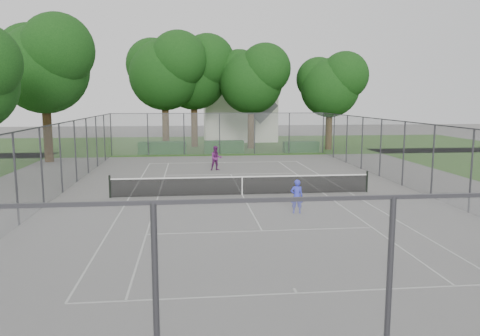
{
  "coord_description": "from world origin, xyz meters",
  "views": [
    {
      "loc": [
        -2.56,
        -22.54,
        4.73
      ],
      "look_at": [
        0.0,
        1.0,
        1.2
      ],
      "focal_mm": 35.0,
      "sensor_mm": 36.0,
      "label": 1
    }
  ],
  "objects": [
    {
      "name": "house",
      "position": [
        3.1,
        30.26,
        3.93
      ],
      "size": [
        7.85,
        6.08,
        9.77
      ],
      "color": "silver",
      "rests_on": "ground"
    },
    {
      "name": "woman_player",
      "position": [
        -0.81,
        8.19,
        0.81
      ],
      "size": [
        0.89,
        0.75,
        1.62
      ],
      "primitive_type": "imported",
      "rotation": [
        0.0,
        0.0,
        0.19
      ],
      "color": "#682265",
      "rests_on": "ground"
    },
    {
      "name": "tree_far_right",
      "position": [
        10.47,
        19.84,
        6.14
      ],
      "size": [
        6.22,
        5.68,
        8.95
      ],
      "color": "#3A2715",
      "rests_on": "ground"
    },
    {
      "name": "grass_far",
      "position": [
        0.0,
        26.0,
        0.0
      ],
      "size": [
        60.0,
        20.0,
        0.0
      ],
      "primitive_type": "cube",
      "color": "#264E16",
      "rests_on": "ground"
    },
    {
      "name": "tree_side_back",
      "position": [
        -13.0,
        13.67,
        7.4
      ],
      "size": [
        7.49,
        6.84,
        10.77
      ],
      "color": "#3A2715",
      "rests_on": "ground"
    },
    {
      "name": "court_markings",
      "position": [
        0.0,
        0.0,
        0.01
      ],
      "size": [
        11.03,
        23.83,
        0.01
      ],
      "color": "beige",
      "rests_on": "ground"
    },
    {
      "name": "hedge_mid",
      "position": [
        0.44,
        18.01,
        0.54
      ],
      "size": [
        3.43,
        0.98,
        1.08
      ],
      "primitive_type": "cube",
      "color": "#164518",
      "rests_on": "ground"
    },
    {
      "name": "tree_far_midright",
      "position": [
        3.35,
        21.47,
        6.71
      ],
      "size": [
        6.8,
        6.21,
        9.77
      ],
      "color": "#3A2715",
      "rests_on": "ground"
    },
    {
      "name": "ground",
      "position": [
        0.0,
        0.0,
        0.0
      ],
      "size": [
        120.0,
        120.0,
        0.0
      ],
      "primitive_type": "plane",
      "color": "#615F5C",
      "rests_on": "ground"
    },
    {
      "name": "tree_far_left",
      "position": [
        -4.66,
        21.82,
        7.43
      ],
      "size": [
        7.53,
        6.87,
        10.82
      ],
      "color": "#3A2715",
      "rests_on": "ground"
    },
    {
      "name": "tennis_net",
      "position": [
        0.0,
        0.0,
        0.51
      ],
      "size": [
        12.87,
        0.1,
        1.1
      ],
      "color": "black",
      "rests_on": "ground"
    },
    {
      "name": "hedge_left",
      "position": [
        -4.88,
        18.2,
        0.51
      ],
      "size": [
        4.11,
        1.23,
        1.03
      ],
      "primitive_type": "cube",
      "color": "#164518",
      "rests_on": "ground"
    },
    {
      "name": "tree_far_midleft",
      "position": [
        -1.95,
        23.72,
        7.43
      ],
      "size": [
        7.52,
        6.87,
        10.82
      ],
      "color": "#3A2715",
      "rests_on": "ground"
    },
    {
      "name": "hedge_right",
      "position": [
        7.32,
        18.11,
        0.46
      ],
      "size": [
        3.08,
        1.13,
        0.92
      ],
      "primitive_type": "cube",
      "color": "#164518",
      "rests_on": "ground"
    },
    {
      "name": "perimeter_fence",
      "position": [
        0.0,
        0.0,
        1.81
      ],
      "size": [
        18.08,
        34.08,
        3.52
      ],
      "color": "#38383D",
      "rests_on": "ground"
    },
    {
      "name": "girl_player",
      "position": [
        1.83,
        -3.91,
        0.71
      ],
      "size": [
        0.55,
        0.39,
        1.42
      ],
      "primitive_type": "imported",
      "rotation": [
        0.0,
        0.0,
        3.03
      ],
      "color": "#383ED2",
      "rests_on": "ground"
    }
  ]
}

